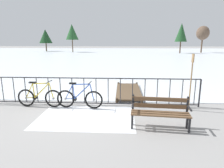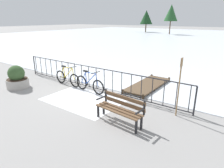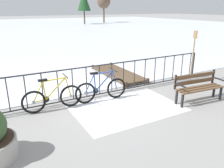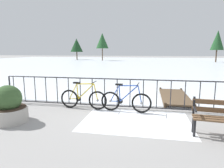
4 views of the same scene
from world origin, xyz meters
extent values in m
plane|color=gray|center=(0.00, 0.00, 0.00)|extent=(160.00, 160.00, 0.00)
cube|color=silver|center=(0.00, 28.40, 0.01)|extent=(80.00, 56.00, 0.03)
cube|color=white|center=(0.52, -1.20, 0.00)|extent=(3.08, 2.10, 0.01)
cylinder|color=#232328|center=(0.00, 0.00, 1.05)|extent=(9.00, 0.04, 0.04)
cylinder|color=#232328|center=(0.00, 0.00, 0.08)|extent=(9.00, 0.04, 0.04)
cylinder|color=#232328|center=(-4.50, 0.00, 0.53)|extent=(0.06, 0.06, 1.05)
cylinder|color=#232328|center=(4.50, 0.00, 0.53)|extent=(0.06, 0.06, 1.05)
cylinder|color=#232328|center=(-4.32, 0.00, 0.57)|extent=(0.03, 0.03, 0.97)
cylinder|color=#232328|center=(-3.87, 0.00, 0.57)|extent=(0.03, 0.03, 0.97)
cylinder|color=#232328|center=(-3.41, 0.00, 0.57)|extent=(0.03, 0.03, 0.97)
cylinder|color=#232328|center=(-2.96, 0.00, 0.57)|extent=(0.03, 0.03, 0.97)
cylinder|color=#232328|center=(-2.50, 0.00, 0.57)|extent=(0.03, 0.03, 0.97)
cylinder|color=#232328|center=(-2.05, 0.00, 0.57)|extent=(0.03, 0.03, 0.97)
cylinder|color=#232328|center=(-1.59, 0.00, 0.57)|extent=(0.03, 0.03, 0.97)
cylinder|color=#232328|center=(-1.14, 0.00, 0.57)|extent=(0.03, 0.03, 0.97)
cylinder|color=#232328|center=(-0.68, 0.00, 0.57)|extent=(0.03, 0.03, 0.97)
cylinder|color=#232328|center=(-0.23, 0.00, 0.57)|extent=(0.03, 0.03, 0.97)
cylinder|color=#232328|center=(0.23, 0.00, 0.57)|extent=(0.03, 0.03, 0.97)
cylinder|color=#232328|center=(0.68, 0.00, 0.57)|extent=(0.03, 0.03, 0.97)
cylinder|color=#232328|center=(1.14, 0.00, 0.57)|extent=(0.03, 0.03, 0.97)
cylinder|color=#232328|center=(1.59, 0.00, 0.57)|extent=(0.03, 0.03, 0.97)
cylinder|color=#232328|center=(2.05, 0.00, 0.57)|extent=(0.03, 0.03, 0.97)
cylinder|color=#232328|center=(2.50, 0.00, 0.57)|extent=(0.03, 0.03, 0.97)
cylinder|color=#232328|center=(2.96, 0.00, 0.57)|extent=(0.03, 0.03, 0.97)
cylinder|color=#232328|center=(3.41, 0.00, 0.57)|extent=(0.03, 0.03, 0.97)
cylinder|color=#232328|center=(3.87, 0.00, 0.57)|extent=(0.03, 0.03, 0.97)
cylinder|color=#232328|center=(4.32, 0.00, 0.57)|extent=(0.03, 0.03, 0.97)
torus|color=black|center=(-0.40, -0.31, 0.33)|extent=(0.66, 0.10, 0.66)
cylinder|color=gray|center=(-0.40, -0.31, 0.33)|extent=(0.08, 0.06, 0.08)
torus|color=black|center=(0.64, -0.38, 0.33)|extent=(0.66, 0.10, 0.66)
cylinder|color=gray|center=(0.64, -0.38, 0.33)|extent=(0.08, 0.06, 0.08)
cylinder|color=#2D51B2|center=(-0.09, -0.33, 0.62)|extent=(0.08, 0.04, 0.53)
cylinder|color=#2D51B2|center=(0.22, -0.35, 0.63)|extent=(0.61, 0.07, 0.59)
cylinder|color=#2D51B2|center=(0.20, -0.35, 0.90)|extent=(0.63, 0.08, 0.07)
cylinder|color=#2D51B2|center=(-0.24, -0.32, 0.34)|extent=(0.34, 0.05, 0.05)
cylinder|color=#2D51B2|center=(-0.26, -0.32, 0.61)|extent=(0.32, 0.05, 0.56)
cylinder|color=#2D51B2|center=(0.58, -0.37, 0.62)|extent=(0.16, 0.04, 0.59)
cube|color=black|center=(-0.11, -0.33, 0.92)|extent=(0.25, 0.11, 0.05)
cylinder|color=black|center=(0.52, -0.37, 0.96)|extent=(0.06, 0.52, 0.03)
cylinder|color=black|center=(-0.07, -0.33, 0.35)|extent=(0.18, 0.03, 0.18)
torus|color=black|center=(-1.91, -0.26, 0.33)|extent=(0.66, 0.09, 0.66)
cylinder|color=gray|center=(-1.91, -0.26, 0.33)|extent=(0.08, 0.06, 0.08)
torus|color=black|center=(-0.86, -0.31, 0.33)|extent=(0.66, 0.09, 0.66)
cylinder|color=gray|center=(-0.86, -0.31, 0.33)|extent=(0.08, 0.06, 0.08)
cylinder|color=yellow|center=(-1.59, -0.28, 0.62)|extent=(0.08, 0.04, 0.53)
cylinder|color=yellow|center=(-1.28, -0.29, 0.63)|extent=(0.61, 0.06, 0.59)
cylinder|color=yellow|center=(-1.30, -0.29, 0.90)|extent=(0.63, 0.06, 0.07)
cylinder|color=yellow|center=(-1.74, -0.27, 0.34)|extent=(0.34, 0.04, 0.05)
cylinder|color=yellow|center=(-1.76, -0.27, 0.61)|extent=(0.32, 0.04, 0.56)
cylinder|color=yellow|center=(-0.92, -0.30, 0.62)|extent=(0.16, 0.04, 0.59)
cube|color=black|center=(-1.61, -0.27, 0.92)|extent=(0.24, 0.11, 0.05)
cylinder|color=black|center=(-0.98, -0.30, 0.96)|extent=(0.05, 0.52, 0.03)
cylinder|color=black|center=(-1.57, -0.28, 0.35)|extent=(0.18, 0.03, 0.18)
cube|color=brown|center=(2.73, -1.75, 0.44)|extent=(1.60, 0.25, 0.04)
cube|color=brown|center=(2.72, -1.90, 0.44)|extent=(1.60, 0.25, 0.04)
cube|color=brown|center=(2.70, -2.05, 0.44)|extent=(1.60, 0.25, 0.04)
cube|color=brown|center=(2.74, -1.65, 0.58)|extent=(1.60, 0.20, 0.12)
cube|color=brown|center=(2.74, -1.65, 0.78)|extent=(1.60, 0.20, 0.12)
cube|color=black|center=(3.46, -2.10, 0.22)|extent=(0.06, 0.06, 0.44)
cube|color=black|center=(3.48, -1.84, 0.22)|extent=(0.06, 0.06, 0.44)
cube|color=black|center=(3.50, -1.72, 0.67)|extent=(0.05, 0.05, 0.45)
cube|color=black|center=(3.47, -1.97, 0.64)|extent=(0.08, 0.40, 0.04)
cube|color=black|center=(1.95, -1.96, 0.22)|extent=(0.06, 0.06, 0.44)
cube|color=black|center=(1.97, -1.70, 0.22)|extent=(0.06, 0.06, 0.44)
cube|color=black|center=(1.98, -1.58, 0.67)|extent=(0.05, 0.05, 0.45)
cube|color=black|center=(1.96, -1.83, 0.64)|extent=(0.08, 0.40, 0.04)
cylinder|color=#ADA8A0|center=(-3.05, -1.90, 0.21)|extent=(1.01, 1.01, 0.41)
cylinder|color=#38281E|center=(-3.05, -1.90, 0.42)|extent=(0.92, 0.92, 0.02)
sphere|color=#38562D|center=(-3.05, -1.90, 0.69)|extent=(0.75, 0.75, 0.75)
cylinder|color=#937047|center=(4.02, -0.35, 0.85)|extent=(0.04, 0.04, 1.70)
cube|color=#937047|center=(4.02, -0.35, 1.84)|extent=(0.03, 0.16, 0.28)
cube|color=brown|center=(1.95, 1.78, 0.12)|extent=(1.10, 2.96, 0.06)
cylinder|color=#3C2E20|center=(1.45, 0.30, 0.10)|extent=(0.10, 0.10, 0.20)
cylinder|color=#3C2E20|center=(2.44, 0.30, 0.10)|extent=(0.10, 0.10, 0.20)
cylinder|color=#3C2E20|center=(1.45, 3.26, 0.10)|extent=(0.10, 0.10, 0.20)
cylinder|color=#3C2E20|center=(2.44, 3.26, 0.10)|extent=(0.10, 0.10, 0.20)
cylinder|color=brown|center=(-9.05, 34.37, 2.19)|extent=(0.21, 0.21, 4.38)
cone|color=#235128|center=(-9.05, 34.37, 4.22)|extent=(2.67, 2.67, 3.19)
cylinder|color=brown|center=(-16.09, 37.61, 1.56)|extent=(0.26, 0.26, 3.12)
cone|color=#193D1E|center=(-16.09, 37.61, 3.42)|extent=(2.95, 2.95, 3.10)
camera|label=1|loc=(1.66, -6.95, 2.40)|focal=30.86mm
camera|label=2|loc=(5.76, -6.46, 3.13)|focal=31.49mm
camera|label=3|loc=(-2.78, -6.26, 2.78)|focal=36.19mm
camera|label=4|loc=(0.84, -6.57, 2.00)|focal=30.99mm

